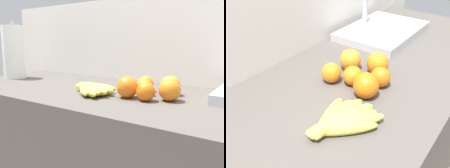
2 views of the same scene
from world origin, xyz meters
The scene contains 9 objects.
wall_back centered at (0.00, 0.34, 0.65)m, with size 2.26×0.06×1.30m, color silver.
banana_bunch centered at (-0.16, -0.09, 0.88)m, with size 0.21×0.17×0.04m.
orange_back_right centered at (0.03, 0.00, 0.90)m, with size 0.06×0.06×0.06m, color orange.
orange_far_right centered at (0.14, -0.03, 0.90)m, with size 0.08×0.08×0.08m, color orange.
orange_front centered at (-0.01, -0.07, 0.90)m, with size 0.08×0.08×0.08m, color orange.
orange_back_left centered at (0.11, 0.06, 0.90)m, with size 0.08×0.08×0.08m, color orange.
orange_right centered at (0.00, 0.07, 0.90)m, with size 0.07×0.07×0.07m, color orange.
orange_center centered at (0.07, -0.08, 0.90)m, with size 0.07×0.07×0.07m, color orange.
sink_basin centered at (0.48, 0.13, 0.88)m, with size 0.42×0.29×0.23m.
Camera 2 is at (-0.58, -0.39, 1.32)m, focal length 41.35 mm.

